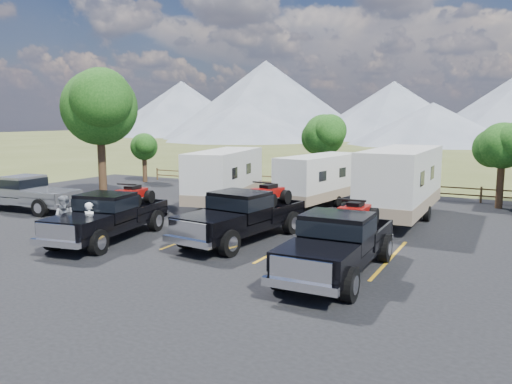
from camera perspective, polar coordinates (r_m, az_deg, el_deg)
The scene contains 18 objects.
ground at distance 17.21m, azimuth -8.25°, elevation -8.41°, with size 320.00×320.00×0.00m, color #454D20.
asphalt_lot at distance 19.61m, azimuth -3.08°, elevation -6.18°, with size 44.00×34.00×0.04m, color black.
stall_lines at distance 20.44m, azimuth -1.64°, elevation -5.49°, with size 12.12×5.50×0.01m.
tree_big_nw at distance 31.55m, azimuth -17.48°, elevation 9.18°, with size 5.54×5.18×7.84m.
tree_ne_a at distance 30.35m, azimuth 26.33°, elevation 4.75°, with size 3.11×2.92×4.76m.
tree_north at distance 34.40m, azimuth 7.74°, elevation 6.45°, with size 3.46×3.24×5.25m.
tree_nw_small at distance 39.83m, azimuth -12.69°, elevation 5.06°, with size 2.59×2.43×3.85m.
rail_fence at distance 33.01m, azimuth 13.90°, elevation 0.58°, with size 36.12×0.12×1.00m.
mountain_range at distance 120.56m, azimuth 19.69°, elevation 9.29°, with size 209.00×71.00×20.00m.
rig_left at distance 21.22m, azimuth -16.34°, elevation -2.47°, with size 3.07×6.69×2.15m.
rig_center at distance 20.22m, azimuth -1.39°, elevation -2.51°, with size 3.02×6.96×2.25m.
rig_right at distance 16.09m, azimuth 9.50°, elevation -5.53°, with size 2.43×6.69×2.22m.
trailer_left at distance 28.10m, azimuth -3.56°, elevation 1.71°, with size 3.82×9.09×3.15m.
trailer_center at distance 28.38m, azimuth 7.31°, elevation 1.43°, with size 3.08×8.31×2.87m.
trailer_right at distance 25.08m, azimuth 16.26°, elevation 0.99°, with size 2.69×10.00×3.49m.
pickup_silver at distance 29.36m, azimuth -24.86°, elevation -0.08°, with size 6.47×2.67×1.89m.
person_a at distance 20.30m, azimuth -18.41°, elevation -3.53°, with size 0.63×0.42×1.74m, color white.
person_b at distance 20.82m, azimuth -20.91°, elevation -3.05°, with size 0.95×0.74×1.96m, color slate.
Camera 1 is at (9.74, -13.29, 4.94)m, focal length 35.00 mm.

